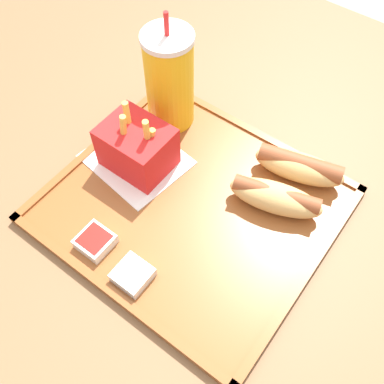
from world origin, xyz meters
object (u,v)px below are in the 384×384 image
at_px(hot_dog_far, 299,166).
at_px(sauce_cup_mayo, 133,275).
at_px(soda_cup, 169,80).
at_px(sauce_cup_ketchup, 95,241).
at_px(hot_dog_near, 276,197).
at_px(fries_carton, 137,147).

xyz_separation_m(hot_dog_far, sauce_cup_mayo, (-0.09, -0.27, -0.01)).
bearing_deg(hot_dog_far, soda_cup, -174.77).
relative_size(sauce_cup_mayo, sauce_cup_ketchup, 1.00).
height_order(hot_dog_far, sauce_cup_mayo, hot_dog_far).
bearing_deg(hot_dog_near, sauce_cup_ketchup, -129.08).
height_order(hot_dog_near, sauce_cup_ketchup, hot_dog_near).
bearing_deg(hot_dog_near, soda_cup, 168.24).
relative_size(fries_carton, sauce_cup_mayo, 2.47).
xyz_separation_m(fries_carton, sauce_cup_mayo, (0.12, -0.15, -0.03)).
relative_size(hot_dog_far, hot_dog_near, 1.00).
xyz_separation_m(sauce_cup_mayo, sauce_cup_ketchup, (-0.07, 0.01, 0.00)).
bearing_deg(sauce_cup_mayo, hot_dog_far, 71.88).
distance_m(hot_dog_far, sauce_cup_mayo, 0.28).
distance_m(hot_dog_near, sauce_cup_ketchup, 0.25).
relative_size(soda_cup, fries_carton, 1.80).
xyz_separation_m(hot_dog_near, fries_carton, (-0.20, -0.06, 0.02)).
bearing_deg(sauce_cup_ketchup, hot_dog_near, 50.92).
distance_m(sauce_cup_mayo, sauce_cup_ketchup, 0.07).
relative_size(hot_dog_far, sauce_cup_mayo, 3.16).
bearing_deg(sauce_cup_mayo, sauce_cup_ketchup, 175.10).
bearing_deg(fries_carton, hot_dog_near, 15.44).
height_order(sauce_cup_mayo, sauce_cup_ketchup, same).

